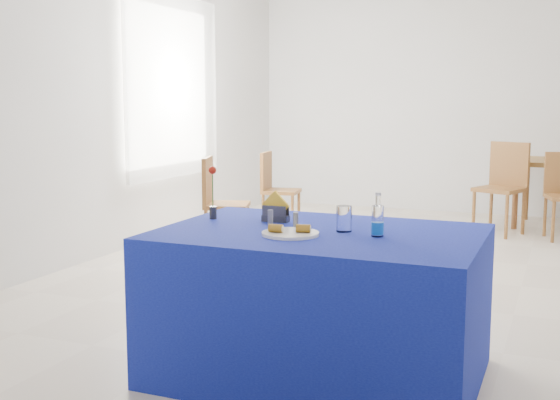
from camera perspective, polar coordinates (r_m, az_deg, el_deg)
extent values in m
plane|color=beige|center=(5.88, 8.11, -5.88)|extent=(7.00, 7.00, 0.00)
plane|color=silver|center=(9.14, 13.80, 7.79)|extent=(5.00, 0.00, 5.00)
plane|color=silver|center=(2.47, -12.03, 7.61)|extent=(5.00, 0.00, 5.00)
plane|color=silver|center=(6.77, -12.80, 7.79)|extent=(0.00, 7.00, 7.00)
cube|color=white|center=(7.42, -9.05, 9.06)|extent=(0.04, 1.50, 1.60)
cube|color=white|center=(7.39, -8.58, 9.08)|extent=(0.04, 1.75, 1.85)
cylinder|color=white|center=(3.43, 0.85, -2.75)|extent=(0.28, 0.28, 0.01)
cylinder|color=white|center=(3.53, 5.23, -1.52)|extent=(0.08, 0.08, 0.13)
cylinder|color=gray|center=(3.68, -0.78, -1.46)|extent=(0.03, 0.03, 0.08)
cylinder|color=slate|center=(3.60, 1.29, -1.68)|extent=(0.03, 0.03, 0.08)
cube|color=navy|center=(3.64, 3.21, -8.41)|extent=(1.60, 1.10, 0.76)
cylinder|color=white|center=(3.42, 7.94, -1.71)|extent=(0.06, 0.06, 0.15)
cylinder|color=blue|center=(3.43, 7.93, -2.28)|extent=(0.06, 0.06, 0.06)
cylinder|color=white|center=(3.41, 7.97, -0.05)|extent=(0.02, 0.02, 0.05)
cylinder|color=white|center=(3.40, 7.98, 0.49)|extent=(0.03, 0.03, 0.01)
cube|color=#343539|center=(3.81, -0.36, -1.51)|extent=(0.15, 0.06, 0.03)
cube|color=#3C3C41|center=(3.78, -0.50, -1.16)|extent=(0.14, 0.01, 0.09)
cube|color=#343438|center=(3.83, -0.21, -1.05)|extent=(0.14, 0.01, 0.09)
cube|color=yellow|center=(3.80, -0.36, -0.43)|extent=(0.16, 0.02, 0.16)
cylinder|color=#232328|center=(3.91, -5.47, -1.03)|extent=(0.04, 0.04, 0.07)
cylinder|color=#1B6E26|center=(3.90, -5.49, 0.64)|extent=(0.01, 0.01, 0.22)
sphere|color=red|center=(3.88, -5.51, 2.43)|extent=(0.04, 0.04, 0.04)
cylinder|color=brown|center=(8.15, 18.58, 0.22)|extent=(0.06, 0.06, 0.71)
cylinder|color=brown|center=(8.84, 19.39, 0.77)|extent=(0.06, 0.06, 0.71)
cylinder|color=brown|center=(7.70, 15.46, -1.01)|extent=(0.04, 0.04, 0.47)
cylinder|color=brown|center=(7.53, 17.93, -1.31)|extent=(0.04, 0.04, 0.47)
cylinder|color=brown|center=(8.03, 16.77, -0.70)|extent=(0.04, 0.04, 0.47)
cylinder|color=brown|center=(7.86, 19.16, -0.98)|extent=(0.04, 0.04, 0.47)
cube|color=brown|center=(7.74, 17.41, 0.82)|extent=(0.57, 0.57, 0.04)
cube|color=brown|center=(7.89, 18.15, 2.78)|extent=(0.42, 0.20, 0.48)
cylinder|color=brown|center=(7.51, 21.32, -1.66)|extent=(0.03, 0.03, 0.42)
cylinder|color=brown|center=(7.83, 20.73, -1.25)|extent=(0.03, 0.03, 0.42)
cylinder|color=brown|center=(6.41, -3.01, -2.69)|extent=(0.03, 0.03, 0.43)
cylinder|color=brown|center=(6.75, -2.66, -2.15)|extent=(0.03, 0.03, 0.43)
cylinder|color=brown|center=(6.46, -6.02, -2.64)|extent=(0.03, 0.03, 0.43)
cylinder|color=brown|center=(6.79, -5.53, -2.10)|extent=(0.03, 0.03, 0.43)
cube|color=brown|center=(6.56, -4.33, -0.44)|extent=(0.50, 0.50, 0.04)
cube|color=brown|center=(6.56, -5.91, 1.59)|extent=(0.16, 0.39, 0.44)
cylinder|color=brown|center=(7.54, 1.01, -1.13)|extent=(0.03, 0.03, 0.41)
cylinder|color=brown|center=(7.85, 1.54, -0.76)|extent=(0.03, 0.03, 0.41)
cylinder|color=brown|center=(7.62, -1.38, -1.03)|extent=(0.03, 0.03, 0.41)
cylinder|color=brown|center=(7.93, -0.76, -0.67)|extent=(0.03, 0.03, 0.41)
cube|color=brown|center=(7.70, 0.10, 0.70)|extent=(0.43, 0.43, 0.04)
cube|color=brown|center=(7.72, -1.14, 2.38)|extent=(0.09, 0.38, 0.42)
cylinder|color=gold|center=(3.42, -0.34, -2.31)|extent=(0.07, 0.04, 0.04)
cylinder|color=beige|center=(3.41, 0.21, -2.35)|extent=(0.01, 0.03, 0.03)
cylinder|color=gold|center=(3.42, 1.90, -2.32)|extent=(0.08, 0.06, 0.04)
cylinder|color=beige|center=(3.42, 2.48, -2.33)|extent=(0.01, 0.03, 0.03)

